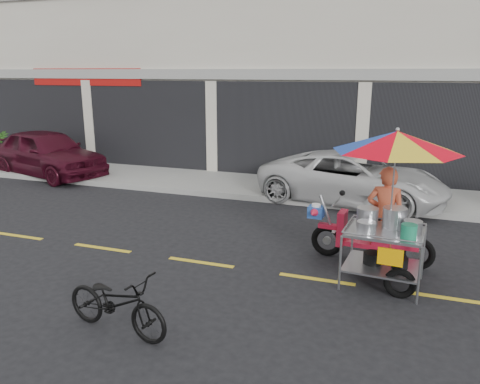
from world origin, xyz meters
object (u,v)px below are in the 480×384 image
(maroon_sedan, at_px, (47,153))
(near_bicycle, at_px, (116,303))
(food_vendor_rig, at_px, (389,184))
(white_pickup, at_px, (353,178))

(maroon_sedan, bearing_deg, near_bicycle, -118.76)
(food_vendor_rig, bearing_deg, near_bicycle, -132.08)
(maroon_sedan, distance_m, white_pickup, 9.31)
(maroon_sedan, height_order, food_vendor_rig, food_vendor_rig)
(white_pickup, distance_m, food_vendor_rig, 4.40)
(white_pickup, height_order, near_bicycle, white_pickup)
(near_bicycle, distance_m, food_vendor_rig, 4.32)
(near_bicycle, bearing_deg, maroon_sedan, 54.66)
(maroon_sedan, height_order, white_pickup, maroon_sedan)
(white_pickup, bearing_deg, maroon_sedan, 99.63)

